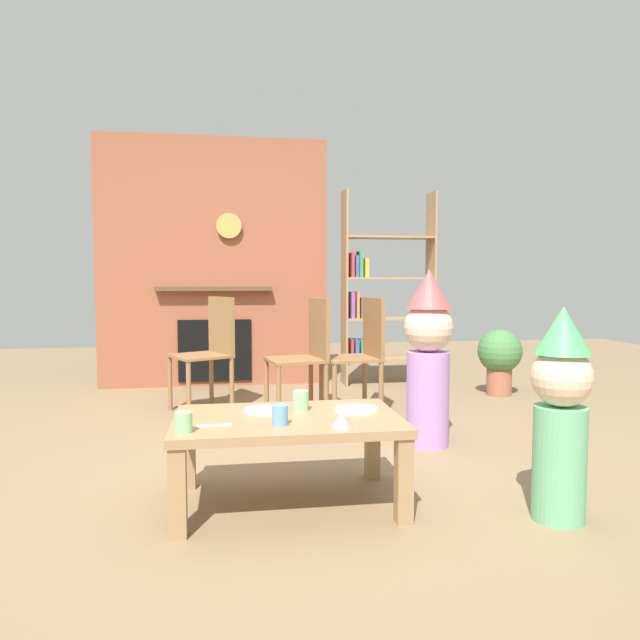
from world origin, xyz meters
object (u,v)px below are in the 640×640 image
(potted_plant_tall, at_px, (500,356))
(paper_cup_center, at_px, (280,415))
(child_with_cone_hat, at_px, (561,408))
(dining_chair_left, at_px, (211,346))
(dining_chair_right, at_px, (362,349))
(coffee_table, at_px, (288,430))
(birthday_cake_slice, at_px, (342,419))
(paper_plate_front, at_px, (264,410))
(paper_cup_near_right, at_px, (301,401))
(paper_plate_rear, at_px, (356,409))
(dining_chair_middle, at_px, (307,350))
(bookshelf, at_px, (380,296))
(paper_cup_near_left, at_px, (184,422))
(child_in_pink, at_px, (428,353))

(potted_plant_tall, bearing_deg, paper_cup_center, -132.65)
(child_with_cone_hat, distance_m, dining_chair_left, 2.83)
(dining_chair_left, xyz_separation_m, dining_chair_right, (1.15, -0.35, 0.00))
(coffee_table, relative_size, birthday_cake_slice, 10.33)
(paper_cup_center, bearing_deg, paper_plate_front, 101.89)
(paper_cup_near_right, relative_size, paper_plate_front, 0.51)
(child_with_cone_hat, height_order, dining_chair_left, child_with_cone_hat)
(paper_cup_near_right, distance_m, child_with_cone_hat, 1.16)
(coffee_table, height_order, paper_cup_center, paper_cup_center)
(paper_plate_front, height_order, paper_plate_rear, same)
(paper_plate_front, height_order, dining_chair_left, dining_chair_left)
(dining_chair_left, bearing_deg, dining_chair_right, 134.87)
(paper_cup_near_right, relative_size, dining_chair_middle, 0.11)
(coffee_table, xyz_separation_m, dining_chair_right, (0.73, 1.66, 0.16))
(child_with_cone_hat, bearing_deg, dining_chair_left, -39.47)
(bookshelf, distance_m, dining_chair_right, 1.40)
(child_with_cone_hat, relative_size, dining_chair_middle, 1.03)
(coffee_table, height_order, dining_chair_middle, dining_chair_middle)
(dining_chair_middle, bearing_deg, paper_plate_rear, 80.55)
(birthday_cake_slice, xyz_separation_m, child_with_cone_hat, (0.93, -0.12, 0.04))
(bookshelf, xyz_separation_m, paper_plate_rear, (-0.86, -2.85, -0.45))
(paper_plate_rear, bearing_deg, paper_cup_near_left, -160.21)
(dining_chair_middle, bearing_deg, bookshelf, -135.63)
(paper_plate_front, xyz_separation_m, dining_chair_left, (-0.31, 1.90, 0.09))
(coffee_table, bearing_deg, paper_cup_center, -107.51)
(birthday_cake_slice, xyz_separation_m, potted_plant_tall, (1.91, 2.43, -0.09))
(paper_cup_near_right, height_order, dining_chair_middle, dining_chair_middle)
(dining_chair_right, bearing_deg, dining_chair_left, -23.68)
(potted_plant_tall, bearing_deg, dining_chair_left, -175.66)
(paper_cup_near_left, xyz_separation_m, child_in_pink, (1.41, 1.02, 0.13))
(paper_cup_near_left, distance_m, potted_plant_tall, 3.53)
(bookshelf, bearing_deg, dining_chair_middle, -125.05)
(potted_plant_tall, bearing_deg, coffee_table, -133.89)
(child_with_cone_hat, xyz_separation_m, potted_plant_tall, (0.98, 2.55, -0.14))
(paper_plate_rear, distance_m, birthday_cake_slice, 0.33)
(paper_plate_front, bearing_deg, child_with_cone_hat, -20.47)
(coffee_table, distance_m, dining_chair_middle, 1.69)
(birthday_cake_slice, relative_size, child_with_cone_hat, 0.11)
(dining_chair_left, height_order, dining_chair_right, same)
(dining_chair_left, bearing_deg, birthday_cake_slice, 77.65)
(bookshelf, xyz_separation_m, child_with_cone_hat, (-0.06, -3.27, -0.38))
(bookshelf, relative_size, paper_cup_near_right, 19.61)
(paper_cup_center, xyz_separation_m, dining_chair_right, (0.78, 1.81, 0.06))
(paper_cup_near_left, distance_m, child_with_cone_hat, 1.60)
(bookshelf, relative_size, coffee_table, 1.84)
(paper_cup_center, bearing_deg, birthday_cake_slice, -17.86)
(paper_plate_rear, xyz_separation_m, dining_chair_middle, (-0.03, 1.58, 0.09))
(paper_cup_center, bearing_deg, child_with_cone_hat, -9.63)
(paper_cup_center, bearing_deg, child_in_pink, 43.62)
(bookshelf, relative_size, paper_cup_center, 21.92)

